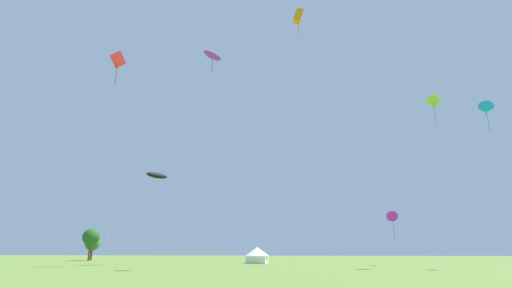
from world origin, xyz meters
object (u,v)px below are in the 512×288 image
object	(u,v)px
kite_black_parafoil	(157,175)
kite_magenta_delta	(393,218)
kite_lime_diamond	(434,104)
kite_red_diamond	(118,64)
kite_purple_parafoil	(213,56)
tree_distant_right	(92,243)
kite_cyan_delta	(486,110)
tree_distant_left	(91,237)
festival_tent_center	(257,254)
kite_orange_box	(298,17)

from	to	relation	value
kite_black_parafoil	kite_magenta_delta	xyz separation A→B (m)	(37.38, 4.09, -7.24)
kite_lime_diamond	kite_red_diamond	bearing A→B (deg)	-143.66
kite_purple_parafoil	tree_distant_right	world-z (taller)	kite_purple_parafoil
kite_cyan_delta	kite_lime_diamond	distance (m)	6.53
kite_lime_diamond	kite_black_parafoil	bearing A→B (deg)	174.68
kite_lime_diamond	kite_red_diamond	xyz separation A→B (m)	(-33.80, -24.86, -3.34)
tree_distant_right	kite_purple_parafoil	bearing A→B (deg)	-36.42
kite_cyan_delta	kite_lime_diamond	xyz separation A→B (m)	(-6.30, 0.64, 1.57)
kite_red_diamond	kite_purple_parafoil	bearing A→B (deg)	90.14
kite_purple_parafoil	tree_distant_left	size ratio (longest dim) A/B	5.06
kite_lime_diamond	tree_distant_right	size ratio (longest dim) A/B	4.17
kite_black_parafoil	tree_distant_left	bearing A→B (deg)	139.88
tree_distant_left	kite_cyan_delta	bearing A→B (deg)	-19.16
kite_lime_diamond	tree_distant_right	distance (m)	80.06
kite_red_diamond	tree_distant_left	distance (m)	62.44
kite_black_parafoil	tree_distant_right	xyz separation A→B (m)	(-28.48, 26.86, -10.27)
kite_magenta_delta	kite_red_diamond	size ratio (longest dim) A/B	0.40
kite_cyan_delta	kite_purple_parafoil	bearing A→B (deg)	174.79
kite_lime_diamond	festival_tent_center	xyz separation A→B (m)	(-27.81, 12.63, -20.47)
kite_lime_diamond	tree_distant_left	world-z (taller)	kite_lime_diamond
festival_tent_center	kite_lime_diamond	bearing A→B (deg)	-24.42
kite_red_diamond	kite_cyan_delta	bearing A→B (deg)	31.13
tree_distant_right	festival_tent_center	bearing A→B (deg)	-22.62
kite_purple_parafoil	kite_red_diamond	bearing A→B (deg)	-89.86
tree_distant_left	tree_distant_right	world-z (taller)	tree_distant_left
kite_purple_parafoil	kite_orange_box	world-z (taller)	kite_orange_box
kite_black_parafoil	kite_purple_parafoil	world-z (taller)	kite_purple_parafoil
festival_tent_center	tree_distant_left	distance (m)	42.69
kite_black_parafoil	kite_orange_box	distance (m)	33.92
kite_magenta_delta	kite_purple_parafoil	size ratio (longest dim) A/B	0.22
kite_magenta_delta	festival_tent_center	world-z (taller)	kite_magenta_delta
kite_cyan_delta	tree_distant_right	world-z (taller)	kite_cyan_delta
kite_magenta_delta	kite_lime_diamond	distance (m)	18.05
kite_black_parafoil	kite_purple_parafoil	distance (m)	22.75
kite_red_diamond	festival_tent_center	world-z (taller)	kite_red_diamond
kite_orange_box	tree_distant_left	bearing A→B (deg)	149.30
kite_magenta_delta	kite_lime_diamond	size ratio (longest dim) A/B	0.34
kite_red_diamond	kite_lime_diamond	bearing A→B (deg)	36.34
kite_black_parafoil	festival_tent_center	size ratio (longest dim) A/B	3.56
festival_tent_center	kite_black_parafoil	bearing A→B (deg)	-150.70
kite_lime_diamond	kite_red_diamond	distance (m)	42.09
kite_orange_box	kite_red_diamond	size ratio (longest dim) A/B	1.83
kite_cyan_delta	tree_distant_right	size ratio (longest dim) A/B	3.82
kite_magenta_delta	kite_lime_diamond	world-z (taller)	kite_lime_diamond
kite_cyan_delta	kite_orange_box	distance (m)	29.16
kite_magenta_delta	kite_red_diamond	bearing A→B (deg)	-130.37
kite_red_diamond	tree_distant_right	distance (m)	68.96
kite_orange_box	festival_tent_center	bearing A→B (deg)	119.16
kite_orange_box	festival_tent_center	size ratio (longest dim) A/B	8.84
kite_cyan_delta	kite_purple_parafoil	xyz separation A→B (m)	(-40.17, 3.67, 14.49)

